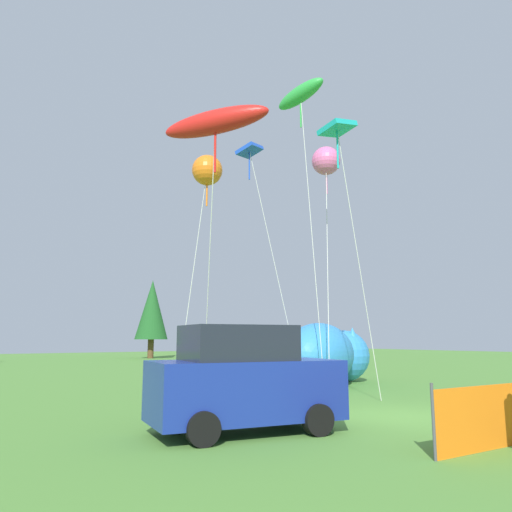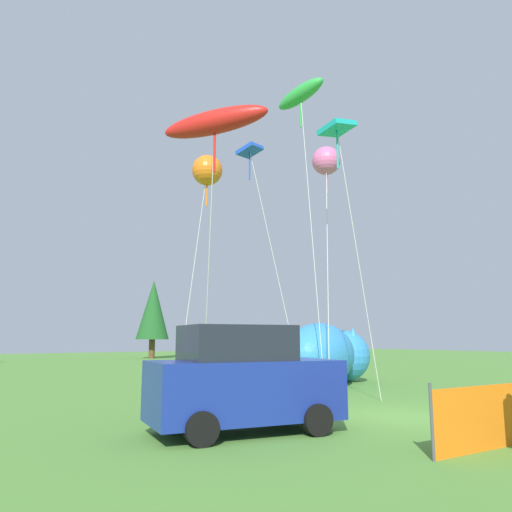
{
  "view_description": "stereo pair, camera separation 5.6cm",
  "coord_description": "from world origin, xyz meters",
  "px_view_note": "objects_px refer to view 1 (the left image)",
  "views": [
    {
      "loc": [
        -10.22,
        -8.18,
        1.9
      ],
      "look_at": [
        -0.55,
        5.51,
        4.67
      ],
      "focal_mm": 35.0,
      "sensor_mm": 36.0,
      "label": 1
    },
    {
      "loc": [
        -10.17,
        -8.21,
        1.9
      ],
      "look_at": [
        -0.55,
        5.51,
        4.67
      ],
      "focal_mm": 35.0,
      "sensor_mm": 36.0,
      "label": 2
    }
  ],
  "objects_px": {
    "kite_green_fish": "(301,95)",
    "kite_blue_box": "(250,155)",
    "kite_red_lizard": "(215,123)",
    "kite_pink_octopus": "(326,161)",
    "parked_car": "(244,380)",
    "kite_teal_diamond": "(338,134)",
    "kite_orange_flower": "(207,171)",
    "inflatable_cat": "(327,356)"
  },
  "relations": [
    {
      "from": "inflatable_cat",
      "to": "kite_green_fish",
      "type": "bearing_deg",
      "value": -169.19
    },
    {
      "from": "kite_orange_flower",
      "to": "kite_red_lizard",
      "type": "bearing_deg",
      "value": -117.38
    },
    {
      "from": "kite_red_lizard",
      "to": "kite_green_fish",
      "type": "bearing_deg",
      "value": 29.53
    },
    {
      "from": "kite_green_fish",
      "to": "kite_blue_box",
      "type": "distance_m",
      "value": 3.75
    },
    {
      "from": "parked_car",
      "to": "kite_red_lizard",
      "type": "distance_m",
      "value": 6.27
    },
    {
      "from": "parked_car",
      "to": "kite_pink_octopus",
      "type": "height_order",
      "value": "kite_pink_octopus"
    },
    {
      "from": "kite_teal_diamond",
      "to": "kite_blue_box",
      "type": "height_order",
      "value": "kite_blue_box"
    },
    {
      "from": "kite_red_lizard",
      "to": "kite_teal_diamond",
      "type": "bearing_deg",
      "value": 4.88
    },
    {
      "from": "kite_green_fish",
      "to": "kite_red_lizard",
      "type": "bearing_deg",
      "value": -150.47
    },
    {
      "from": "kite_orange_flower",
      "to": "kite_teal_diamond",
      "type": "relative_size",
      "value": 0.97
    },
    {
      "from": "parked_car",
      "to": "kite_orange_flower",
      "type": "xyz_separation_m",
      "value": [
        2.46,
        6.04,
        6.68
      ]
    },
    {
      "from": "parked_car",
      "to": "kite_pink_octopus",
      "type": "bearing_deg",
      "value": 44.29
    },
    {
      "from": "kite_orange_flower",
      "to": "kite_blue_box",
      "type": "relative_size",
      "value": 0.82
    },
    {
      "from": "kite_blue_box",
      "to": "inflatable_cat",
      "type": "bearing_deg",
      "value": -24.35
    },
    {
      "from": "inflatable_cat",
      "to": "kite_green_fish",
      "type": "height_order",
      "value": "kite_green_fish"
    },
    {
      "from": "kite_teal_diamond",
      "to": "kite_red_lizard",
      "type": "bearing_deg",
      "value": -175.12
    },
    {
      "from": "inflatable_cat",
      "to": "kite_green_fish",
      "type": "xyz_separation_m",
      "value": [
        -3.11,
        -2.22,
        9.65
      ]
    },
    {
      "from": "parked_car",
      "to": "kite_red_lizard",
      "type": "height_order",
      "value": "kite_red_lizard"
    },
    {
      "from": "parked_car",
      "to": "kite_teal_diamond",
      "type": "height_order",
      "value": "kite_teal_diamond"
    },
    {
      "from": "kite_green_fish",
      "to": "kite_blue_box",
      "type": "height_order",
      "value": "kite_green_fish"
    },
    {
      "from": "inflatable_cat",
      "to": "kite_green_fish",
      "type": "relative_size",
      "value": 0.52
    },
    {
      "from": "kite_red_lizard",
      "to": "kite_green_fish",
      "type": "distance_m",
      "value": 7.22
    },
    {
      "from": "kite_red_lizard",
      "to": "inflatable_cat",
      "type": "bearing_deg",
      "value": 31.78
    },
    {
      "from": "kite_teal_diamond",
      "to": "parked_car",
      "type": "bearing_deg",
      "value": -159.26
    },
    {
      "from": "kite_red_lizard",
      "to": "kite_pink_octopus",
      "type": "height_order",
      "value": "kite_pink_octopus"
    },
    {
      "from": "kite_teal_diamond",
      "to": "kite_green_fish",
      "type": "height_order",
      "value": "kite_green_fish"
    },
    {
      "from": "parked_car",
      "to": "kite_pink_octopus",
      "type": "relative_size",
      "value": 0.45
    },
    {
      "from": "parked_car",
      "to": "kite_orange_flower",
      "type": "relative_size",
      "value": 0.5
    },
    {
      "from": "inflatable_cat",
      "to": "kite_red_lizard",
      "type": "bearing_deg",
      "value": -172.87
    },
    {
      "from": "kite_red_lizard",
      "to": "kite_teal_diamond",
      "type": "height_order",
      "value": "kite_teal_diamond"
    },
    {
      "from": "kite_pink_octopus",
      "to": "kite_green_fish",
      "type": "relative_size",
      "value": 0.79
    },
    {
      "from": "inflatable_cat",
      "to": "kite_blue_box",
      "type": "distance_m",
      "value": 9.04
    },
    {
      "from": "kite_teal_diamond",
      "to": "kite_green_fish",
      "type": "bearing_deg",
      "value": 73.14
    },
    {
      "from": "kite_red_lizard",
      "to": "kite_pink_octopus",
      "type": "xyz_separation_m",
      "value": [
        6.67,
        3.1,
        1.34
      ]
    },
    {
      "from": "kite_pink_octopus",
      "to": "kite_green_fish",
      "type": "height_order",
      "value": "kite_green_fish"
    },
    {
      "from": "kite_pink_octopus",
      "to": "kite_blue_box",
      "type": "distance_m",
      "value": 3.83
    },
    {
      "from": "kite_orange_flower",
      "to": "kite_pink_octopus",
      "type": "height_order",
      "value": "kite_pink_octopus"
    },
    {
      "from": "kite_orange_flower",
      "to": "kite_green_fish",
      "type": "distance_m",
      "value": 4.59
    },
    {
      "from": "kite_red_lizard",
      "to": "kite_blue_box",
      "type": "bearing_deg",
      "value": 49.71
    },
    {
      "from": "inflatable_cat",
      "to": "kite_pink_octopus",
      "type": "relative_size",
      "value": 0.66
    },
    {
      "from": "kite_red_lizard",
      "to": "kite_teal_diamond",
      "type": "distance_m",
      "value": 4.74
    },
    {
      "from": "kite_pink_octopus",
      "to": "kite_orange_flower",
      "type": "bearing_deg",
      "value": 159.87
    }
  ]
}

